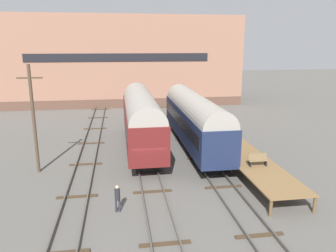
{
  "coord_description": "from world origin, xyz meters",
  "views": [
    {
      "loc": [
        -2.0,
        -23.21,
        9.65
      ],
      "look_at": [
        2.47,
        6.4,
        2.2
      ],
      "focal_mm": 35.0,
      "sensor_mm": 36.0,
      "label": 1
    }
  ],
  "objects": [
    {
      "name": "track_right",
      "position": [
        4.94,
        0.0,
        0.14
      ],
      "size": [
        2.6,
        60.0,
        0.26
      ],
      "color": "#4C4742",
      "rests_on": "ground"
    },
    {
      "name": "train_car_navy",
      "position": [
        4.94,
        6.05,
        2.98
      ],
      "size": [
        2.9,
        16.73,
        5.22
      ],
      "color": "black",
      "rests_on": "ground"
    },
    {
      "name": "ground_plane",
      "position": [
        0.0,
        0.0,
        0.0
      ],
      "size": [
        200.0,
        200.0,
        0.0
      ],
      "primitive_type": "plane",
      "color": "#56544F"
    },
    {
      "name": "station_platform",
      "position": [
        7.78,
        -0.34,
        1.05
      ],
      "size": [
        3.04,
        13.95,
        1.13
      ],
      "color": "brown",
      "rests_on": "ground"
    },
    {
      "name": "track_middle",
      "position": [
        0.0,
        0.0,
        0.14
      ],
      "size": [
        2.6,
        60.0,
        0.26
      ],
      "color": "#4C4742",
      "rests_on": "ground"
    },
    {
      "name": "utility_pole",
      "position": [
        -8.41,
        1.99,
        4.31
      ],
      "size": [
        1.8,
        0.24,
        8.3
      ],
      "color": "#473828",
      "rests_on": "ground"
    },
    {
      "name": "train_car_maroon",
      "position": [
        0.0,
        6.75,
        3.08
      ],
      "size": [
        3.08,
        15.69,
        5.44
      ],
      "color": "black",
      "rests_on": "ground"
    },
    {
      "name": "track_left",
      "position": [
        -4.94,
        0.0,
        0.14
      ],
      "size": [
        2.6,
        60.0,
        0.26
      ],
      "color": "#4C4742",
      "rests_on": "ground"
    },
    {
      "name": "person_worker",
      "position": [
        -2.3,
        -5.32,
        1.02
      ],
      "size": [
        0.32,
        0.32,
        1.69
      ],
      "color": "#282833",
      "rests_on": "ground"
    },
    {
      "name": "warehouse_building",
      "position": [
        -1.84,
        34.65,
        7.07
      ],
      "size": [
        39.46,
        13.76,
        14.15
      ],
      "color": "brown",
      "rests_on": "ground"
    },
    {
      "name": "bench",
      "position": [
        7.73,
        -2.1,
        1.62
      ],
      "size": [
        1.4,
        0.4,
        0.91
      ],
      "color": "brown",
      "rests_on": "station_platform"
    }
  ]
}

